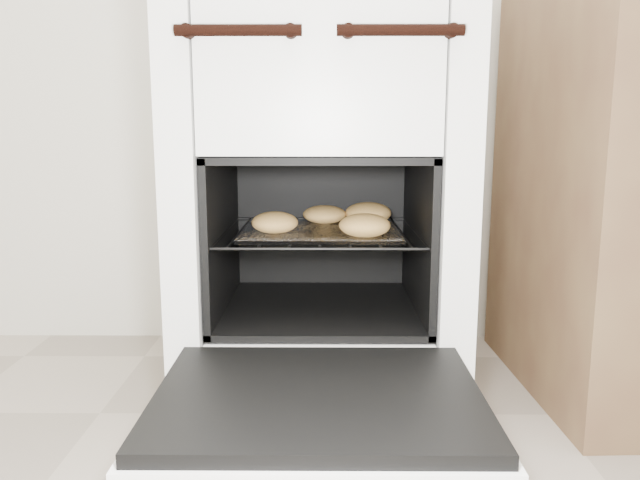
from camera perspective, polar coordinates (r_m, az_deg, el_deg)
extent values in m
cube|color=white|center=(1.44, 0.04, 3.42)|extent=(0.59, 0.63, 0.90)
cylinder|color=black|center=(1.12, -7.50, 18.48)|extent=(0.22, 0.02, 0.02)
cylinder|color=black|center=(1.12, 7.38, 18.50)|extent=(0.22, 0.02, 0.02)
cube|color=black|center=(1.01, -0.15, -14.22)|extent=(0.51, 0.39, 0.02)
cube|color=white|center=(1.02, -0.14, -15.12)|extent=(0.53, 0.41, 0.02)
cylinder|color=black|center=(1.39, -8.72, 0.75)|extent=(0.01, 0.41, 0.01)
cylinder|color=black|center=(1.38, 8.78, 0.73)|extent=(0.01, 0.41, 0.01)
cylinder|color=black|center=(1.18, -0.04, -0.84)|extent=(0.42, 0.01, 0.01)
cylinder|color=black|center=(1.56, 0.07, 1.94)|extent=(0.42, 0.01, 0.01)
cylinder|color=black|center=(1.38, -7.31, 0.75)|extent=(0.01, 0.39, 0.01)
cylinder|color=black|center=(1.38, -4.88, 0.75)|extent=(0.01, 0.39, 0.01)
cylinder|color=black|center=(1.37, -2.43, 0.75)|extent=(0.01, 0.39, 0.01)
cylinder|color=black|center=(1.37, 0.02, 0.75)|extent=(0.01, 0.39, 0.01)
cylinder|color=black|center=(1.37, 2.48, 0.75)|extent=(0.01, 0.39, 0.01)
cylinder|color=black|center=(1.37, 4.93, 0.74)|extent=(0.01, 0.39, 0.01)
cylinder|color=black|center=(1.38, 7.37, 0.73)|extent=(0.01, 0.39, 0.01)
cube|color=white|center=(1.35, 0.02, 0.86)|extent=(0.33, 0.29, 0.01)
ellipsoid|color=tan|center=(1.25, 4.11, 1.35)|extent=(0.12, 0.12, 0.05)
ellipsoid|color=tan|center=(1.43, 0.43, 2.36)|extent=(0.12, 0.12, 0.04)
ellipsoid|color=tan|center=(1.30, -4.15, 1.61)|extent=(0.12, 0.12, 0.04)
ellipsoid|color=tan|center=(1.43, 4.43, 2.49)|extent=(0.13, 0.13, 0.05)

